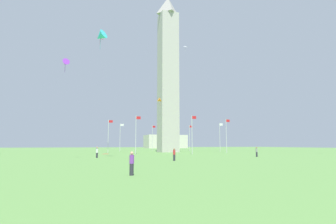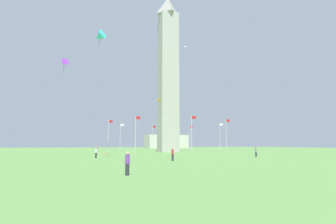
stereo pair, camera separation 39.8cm
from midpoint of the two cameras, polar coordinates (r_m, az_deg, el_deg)
The scene contains 22 objects.
ground_plane at distance 73.41m, azimuth -0.16°, elevation -8.66°, with size 260.00×260.00×0.00m, color #609347.
obelisk_monument at distance 76.19m, azimuth -0.15°, elevation 8.60°, with size 4.97×4.97×45.23m.
flagpole_n at distance 80.16m, azimuth 11.00°, elevation -5.08°, with size 1.12×0.14×8.50m.
flagpole_ne at distance 88.32m, azimuth 4.58°, elevation -5.35°, with size 1.12×0.14×8.50m.
flagpole_e at distance 88.99m, azimuth -3.50°, elevation -5.37°, with size 1.12×0.14×8.50m.
flagpole_se at distance 81.94m, azimuth -10.41°, elevation -5.13°, with size 1.12×0.14×8.50m.
flagpole_s at distance 69.93m, azimuth -12.88°, elevation -4.77°, with size 1.12×0.14×8.50m.
flagpole_sw at distance 59.30m, azimuth -7.10°, elevation -4.52°, with size 1.12×0.14×8.50m.
flagpole_w at distance 58.29m, azimuth 5.05°, elevation -4.50°, with size 1.12×0.14×8.50m.
flagpole_nw at distance 67.85m, azimuth 12.34°, elevation -4.72°, with size 1.12×0.14×8.50m.
person_blue_shirt at distance 60.91m, azimuth -15.31°, elevation -7.99°, with size 0.32×0.32×1.64m.
person_red_shirt at distance 34.69m, azimuth 1.02°, elevation -9.18°, with size 0.32×0.32×1.62m.
person_gray_shirt at distance 48.38m, azimuth 18.36°, elevation -8.17°, with size 0.32×0.32×1.69m.
person_white_shirt at distance 43.71m, azimuth -15.32°, elevation -8.44°, with size 0.32×0.32×1.69m.
person_purple_shirt at distance 18.77m, azimuth -8.46°, elevation -10.94°, with size 0.32×0.32×1.63m.
kite_red_diamond at distance 61.40m, azimuth -14.65°, elevation 15.06°, with size 1.43×1.43×1.69m.
kite_cyan_delta at distance 43.97m, azimuth -14.62°, elevation 15.53°, with size 2.48×2.45×3.17m.
kite_purple_delta at distance 41.90m, azimuth -21.55°, elevation 9.83°, with size 1.31×1.40×2.01m.
kite_white_diamond at distance 68.22m, azimuth 3.58°, elevation 13.87°, with size 0.87×0.78×1.35m.
kite_orange_delta at distance 63.79m, azimuth -1.88°, elevation 2.50°, with size 1.33×1.07×2.11m.
distant_building at distance 153.01m, azimuth -0.67°, elevation -6.40°, with size 22.77×12.95×7.45m.
picnic_blanket_near_first_person at distance 61.53m, azimuth -13.52°, elevation -8.78°, with size 1.80×1.40×0.01m, color red.
Camera 1 is at (-23.74, -69.43, 2.12)m, focal length 28.25 mm.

